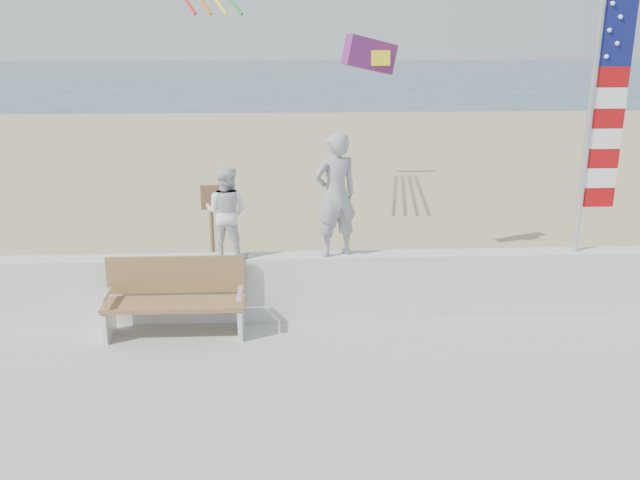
% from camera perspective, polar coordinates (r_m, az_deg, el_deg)
% --- Properties ---
extents(ground, '(220.00, 220.00, 0.00)m').
position_cam_1_polar(ground, '(7.80, -0.81, -13.46)').
color(ground, '#314A62').
rests_on(ground, ground).
extents(sand, '(90.00, 40.00, 0.08)m').
position_cam_1_polar(sand, '(16.21, -2.01, 2.92)').
color(sand, tan).
rests_on(sand, ground).
extents(seawall, '(30.00, 0.35, 0.90)m').
position_cam_1_polar(seawall, '(9.34, -1.29, -3.89)').
color(seawall, silver).
rests_on(seawall, boardwalk).
extents(adult, '(0.71, 0.59, 1.67)m').
position_cam_1_polar(adult, '(8.99, 1.30, 3.83)').
color(adult, '#98979C').
rests_on(adult, seawall).
extents(child, '(0.71, 0.63, 1.23)m').
position_cam_1_polar(child, '(9.05, -7.88, 2.34)').
color(child, silver).
rests_on(child, seawall).
extents(bench, '(1.80, 0.57, 1.00)m').
position_cam_1_polar(bench, '(9.01, -12.11, -4.68)').
color(bench, '#986C42').
rests_on(bench, boardwalk).
extents(flag, '(0.50, 0.08, 3.50)m').
position_cam_1_polar(flag, '(9.69, 22.51, 10.01)').
color(flag, silver).
rests_on(flag, seawall).
extents(parafoil_kite, '(0.93, 0.57, 0.63)m').
position_cam_1_polar(parafoil_kite, '(11.08, 4.33, 15.26)').
color(parafoil_kite, red).
rests_on(parafoil_kite, ground).
extents(sign, '(0.32, 0.07, 1.46)m').
position_cam_1_polar(sign, '(11.64, -9.13, 1.73)').
color(sign, brown).
rests_on(sign, sand).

